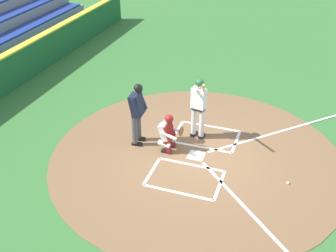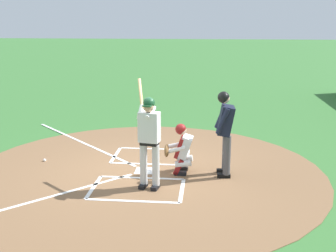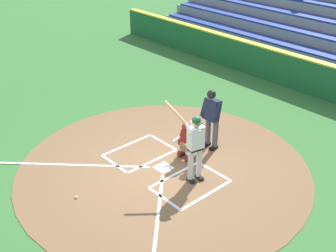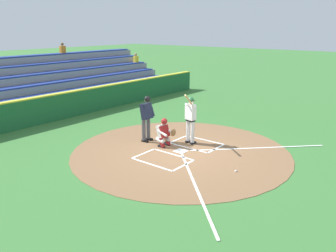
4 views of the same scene
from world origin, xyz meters
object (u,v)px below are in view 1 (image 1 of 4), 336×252
at_px(batter, 199,104).
at_px(baseball, 288,183).
at_px(catcher, 169,132).
at_px(plate_umpire, 137,110).

distance_m(batter, baseball, 3.24).
distance_m(catcher, baseball, 3.40).
bearing_deg(batter, catcher, -33.12).
height_order(plate_umpire, baseball, plate_umpire).
height_order(catcher, plate_umpire, plate_umpire).
height_order(catcher, baseball, catcher).
distance_m(batter, plate_umpire, 1.74).
relative_size(catcher, plate_umpire, 0.61).
height_order(batter, plate_umpire, batter).
bearing_deg(baseball, catcher, -98.05).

